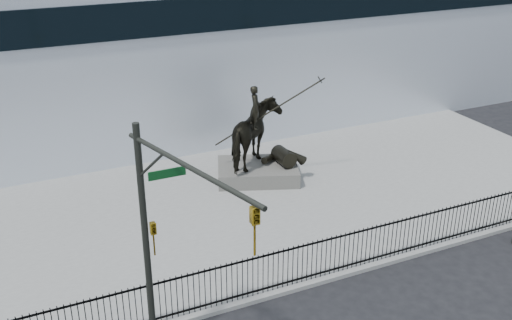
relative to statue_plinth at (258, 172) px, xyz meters
name	(u,v)px	position (x,y,z in m)	size (l,w,h in m)	color
ground	(364,294)	(-0.41, -9.16, -0.49)	(120.00, 120.00, 0.00)	black
plaza	(270,201)	(-0.41, -2.16, -0.41)	(30.00, 12.00, 0.15)	gray
building	(172,38)	(-0.41, 10.84, 4.01)	(44.00, 14.00, 9.00)	silver
picket_fence	(345,251)	(-0.41, -7.91, 0.42)	(22.10, 0.10, 1.50)	black
statue_plinth	(258,172)	(0.00, 0.00, 0.00)	(3.59, 2.47, 0.67)	#54524D
equestrian_statue	(259,136)	(0.06, -0.02, 1.75)	(4.32, 3.53, 3.90)	black
traffic_signal_left	(163,243)	(-7.16, -9.78, 3.54)	(1.52, 4.84, 7.00)	#242621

